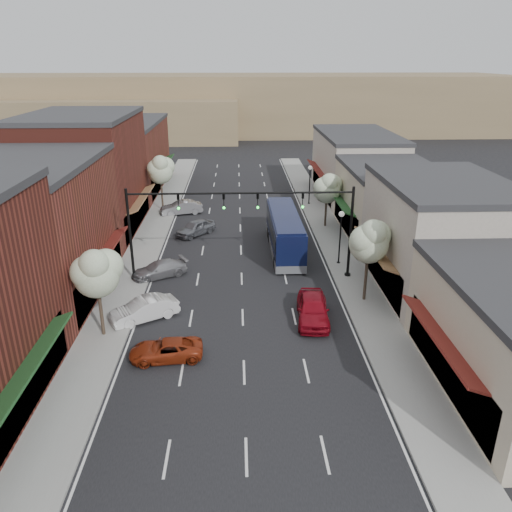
{
  "coord_description": "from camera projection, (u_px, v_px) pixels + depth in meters",
  "views": [
    {
      "loc": [
        -0.2,
        -26.2,
        15.47
      ],
      "look_at": [
        1.04,
        7.05,
        2.2
      ],
      "focal_mm": 35.0,
      "sensor_mm": 36.0,
      "label": 1
    }
  ],
  "objects": [
    {
      "name": "tree_right_near",
      "position": [
        370.0,
        240.0,
        32.36
      ],
      "size": [
        2.85,
        2.65,
        5.95
      ],
      "color": "#47382B",
      "rests_on": "ground"
    },
    {
      "name": "lamp_post_far",
      "position": [
        310.0,
        179.0,
        55.2
      ],
      "size": [
        0.44,
        0.44,
        4.44
      ],
      "color": "black",
      "rests_on": "ground"
    },
    {
      "name": "parked_car_a",
      "position": [
        166.0,
        350.0,
        27.33
      ],
      "size": [
        4.18,
        2.23,
        1.12
      ],
      "primitive_type": "imported",
      "rotation": [
        0.0,
        0.0,
        -1.47
      ],
      "color": "maroon",
      "rests_on": "ground"
    },
    {
      "name": "bldg_left_far",
      "position": [
        124.0,
        156.0,
        61.44
      ],
      "size": [
        10.14,
        18.1,
        8.4
      ],
      "color": "maroon",
      "rests_on": "ground"
    },
    {
      "name": "ground",
      "position": [
        243.0,
        333.0,
        30.05
      ],
      "size": [
        160.0,
        160.0,
        0.0
      ],
      "primitive_type": "plane",
      "color": "black",
      "rests_on": "ground"
    },
    {
      "name": "bldg_left_midfar",
      "position": [
        86.0,
        174.0,
        46.13
      ],
      "size": [
        10.14,
        14.1,
        10.9
      ],
      "color": "maroon",
      "rests_on": "ground"
    },
    {
      "name": "bldg_right_far",
      "position": [
        355.0,
        165.0,
        58.88
      ],
      "size": [
        9.14,
        16.1,
        7.4
      ],
      "color": "#B6A99C",
      "rests_on": "ground"
    },
    {
      "name": "signal_mast_left",
      "position": [
        162.0,
        221.0,
        35.57
      ],
      "size": [
        8.22,
        0.46,
        7.0
      ],
      "color": "black",
      "rests_on": "ground"
    },
    {
      "name": "parked_car_e",
      "position": [
        181.0,
        208.0,
        52.66
      ],
      "size": [
        4.61,
        2.61,
        1.44
      ],
      "primitive_type": "imported",
      "rotation": [
        0.0,
        0.0,
        -1.3
      ],
      "color": "#9D9DA3",
      "rests_on": "ground"
    },
    {
      "name": "parked_car_b",
      "position": [
        144.0,
        310.0,
        31.39
      ],
      "size": [
        4.46,
        3.46,
        1.41
      ],
      "primitive_type": "imported",
      "rotation": [
        0.0,
        0.0,
        -1.04
      ],
      "color": "silver",
      "rests_on": "ground"
    },
    {
      "name": "tree_left_near",
      "position": [
        96.0,
        272.0,
        28.15
      ],
      "size": [
        2.85,
        2.65,
        5.69
      ],
      "color": "#47382B",
      "rests_on": "ground"
    },
    {
      "name": "parked_car_c",
      "position": [
        159.0,
        269.0,
        37.6
      ],
      "size": [
        4.52,
        3.49,
        1.22
      ],
      "primitive_type": "imported",
      "rotation": [
        0.0,
        0.0,
        -1.08
      ],
      "color": "gray",
      "rests_on": "ground"
    },
    {
      "name": "sidewalk_left",
      "position": [
        151.0,
        233.0,
        46.91
      ],
      "size": [
        2.8,
        73.0,
        0.15
      ],
      "primitive_type": "cube",
      "color": "gray",
      "rests_on": "ground"
    },
    {
      "name": "curb_left",
      "position": [
        166.0,
        233.0,
        46.96
      ],
      "size": [
        0.25,
        73.0,
        0.17
      ],
      "primitive_type": "cube",
      "color": "gray",
      "rests_on": "ground"
    },
    {
      "name": "lamp_post_near",
      "position": [
        341.0,
        229.0,
        38.96
      ],
      "size": [
        0.44,
        0.44,
        4.44
      ],
      "color": "black",
      "rests_on": "ground"
    },
    {
      "name": "hill_far",
      "position": [
        238.0,
        103.0,
        111.38
      ],
      "size": [
        120.0,
        30.0,
        12.0
      ],
      "primitive_type": "cube",
      "color": "#7A6647",
      "rests_on": "ground"
    },
    {
      "name": "sidewalk_right",
      "position": [
        329.0,
        231.0,
        47.49
      ],
      "size": [
        2.8,
        73.0,
        0.15
      ],
      "primitive_type": "cube",
      "color": "gray",
      "rests_on": "ground"
    },
    {
      "name": "coach_bus",
      "position": [
        285.0,
        231.0,
        42.3
      ],
      "size": [
        2.5,
        10.9,
        3.33
      ],
      "rotation": [
        0.0,
        0.0,
        0.01
      ],
      "color": "black",
      "rests_on": "ground"
    },
    {
      "name": "signal_mast_right",
      "position": [
        319.0,
        219.0,
        35.96
      ],
      "size": [
        8.22,
        0.46,
        7.0
      ],
      "color": "black",
      "rests_on": "ground"
    },
    {
      "name": "bldg_left_midnear",
      "position": [
        29.0,
        231.0,
        33.41
      ],
      "size": [
        10.14,
        14.1,
        9.4
      ],
      "color": "maroon",
      "rests_on": "ground"
    },
    {
      "name": "parked_car_d",
      "position": [
        195.0,
        228.0,
        46.48
      ],
      "size": [
        4.0,
        4.2,
        1.41
      ],
      "primitive_type": "imported",
      "rotation": [
        0.0,
        0.0,
        -0.73
      ],
      "color": "slate",
      "rests_on": "ground"
    },
    {
      "name": "tree_right_far",
      "position": [
        328.0,
        187.0,
        47.38
      ],
      "size": [
        2.85,
        2.65,
        5.43
      ],
      "color": "#47382B",
      "rests_on": "ground"
    },
    {
      "name": "bldg_right_midnear",
      "position": [
        439.0,
        236.0,
        34.65
      ],
      "size": [
        9.14,
        12.1,
        7.9
      ],
      "color": "#B6A99C",
      "rests_on": "ground"
    },
    {
      "name": "red_hatchback",
      "position": [
        313.0,
        309.0,
        31.26
      ],
      "size": [
        2.34,
        4.97,
        1.64
      ],
      "primitive_type": "imported",
      "rotation": [
        0.0,
        0.0,
        -0.08
      ],
      "color": "maroon",
      "rests_on": "ground"
    },
    {
      "name": "tree_left_far",
      "position": [
        161.0,
        169.0,
        52.15
      ],
      "size": [
        2.85,
        2.65,
        6.13
      ],
      "color": "#47382B",
      "rests_on": "ground"
    },
    {
      "name": "hill_near",
      "position": [
        113.0,
        119.0,
        100.11
      ],
      "size": [
        50.0,
        20.0,
        8.0
      ],
      "primitive_type": "cube",
      "color": "#7A6647",
      "rests_on": "ground"
    },
    {
      "name": "curb_right",
      "position": [
        314.0,
        231.0,
        47.44
      ],
      "size": [
        0.25,
        73.0,
        0.17
      ],
      "primitive_type": "cube",
      "color": "gray",
      "rests_on": "ground"
    },
    {
      "name": "bldg_right_midfar",
      "position": [
        388.0,
        201.0,
        46.07
      ],
      "size": [
        9.14,
        12.1,
        6.4
      ],
      "color": "#C1B199",
      "rests_on": "ground"
    }
  ]
}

